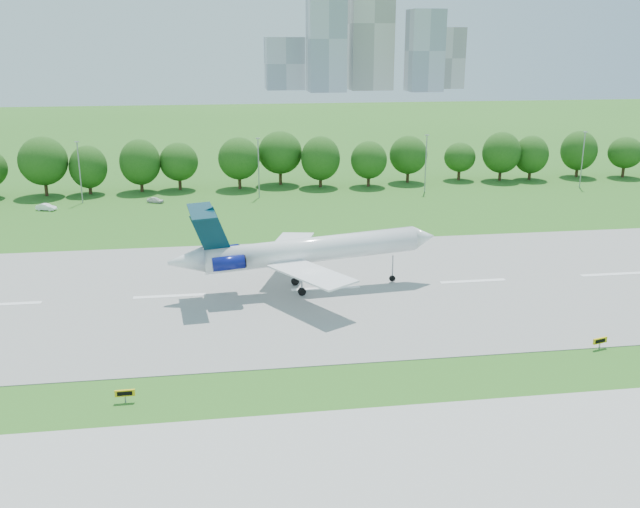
{
  "coord_description": "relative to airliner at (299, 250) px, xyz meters",
  "views": [
    {
      "loc": [
        6.58,
        -61.41,
        31.3
      ],
      "look_at": [
        18.21,
        18.0,
        6.94
      ],
      "focal_mm": 40.0,
      "sensor_mm": 36.0,
      "label": 1
    }
  ],
  "objects": [
    {
      "name": "tree_line",
      "position": [
        -16.48,
        67.18,
        0.71
      ],
      "size": [
        288.4,
        8.4,
        10.4
      ],
      "color": "#382314",
      "rests_on": "ground"
    },
    {
      "name": "taxi_sign_right",
      "position": [
        29.14,
        -22.46,
        -4.56
      ],
      "size": [
        1.75,
        0.66,
        1.24
      ],
      "rotation": [
        0.0,
        0.0,
        0.27
      ],
      "color": "gray",
      "rests_on": "ground"
    },
    {
      "name": "runway",
      "position": [
        -16.48,
        0.18,
        -5.43
      ],
      "size": [
        400.0,
        45.0,
        0.08
      ],
      "primitive_type": "cube",
      "color": "gray",
      "rests_on": "ground"
    },
    {
      "name": "taxi_sign_centre",
      "position": [
        -18.87,
        -27.08,
        -4.55
      ],
      "size": [
        1.77,
        0.26,
        1.25
      ],
      "rotation": [
        0.0,
        0.0,
        0.02
      ],
      "color": "gray",
      "rests_on": "ground"
    },
    {
      "name": "light_poles",
      "position": [
        -18.98,
        57.18,
        0.87
      ],
      "size": [
        175.9,
        0.25,
        12.19
      ],
      "color": "gray",
      "rests_on": "ground"
    },
    {
      "name": "ground",
      "position": [
        -16.48,
        -24.82,
        -5.47
      ],
      "size": [
        600.0,
        600.0,
        0.0
      ],
      "primitive_type": "plane",
      "color": "#245917",
      "rests_on": "ground"
    },
    {
      "name": "airliner",
      "position": [
        0.0,
        0.0,
        0.0
      ],
      "size": [
        35.12,
        25.44,
        11.7
      ],
      "rotation": [
        0.0,
        -0.04,
        0.11
      ],
      "color": "white",
      "rests_on": "ground"
    },
    {
      "name": "service_vehicle_a",
      "position": [
        -42.24,
        51.63,
        -4.84
      ],
      "size": [
        4.06,
        2.63,
        1.26
      ],
      "primitive_type": "imported",
      "rotation": [
        0.0,
        0.0,
        1.2
      ],
      "color": "white",
      "rests_on": "ground"
    },
    {
      "name": "service_vehicle_b",
      "position": [
        -22.22,
        55.26,
        -4.9
      ],
      "size": [
        3.63,
        2.7,
        1.15
      ],
      "primitive_type": "imported",
      "rotation": [
        0.0,
        0.0,
        1.12
      ],
      "color": "silver",
      "rests_on": "ground"
    },
    {
      "name": "skyline",
      "position": [
        83.68,
        365.79,
        24.99
      ],
      "size": [
        127.0,
        52.0,
        80.0
      ],
      "color": "#B2B2B7",
      "rests_on": "ground"
    }
  ]
}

